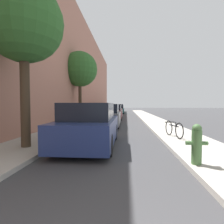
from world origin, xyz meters
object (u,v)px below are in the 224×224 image
Objects in this scene: parked_car_grey at (105,116)px; bicycle at (174,129)px; parked_car_silver at (119,108)px; parked_car_red at (115,110)px; parked_car_navy at (89,126)px; street_tree_near at (24,24)px; parked_car_maroon at (112,112)px; parked_car_teal at (118,110)px; street_tree_far at (80,69)px; fire_hydrant at (197,144)px.

bicycle is (3.36, -4.37, -0.25)m from parked_car_grey.
parked_car_silver reaches higher than bicycle.
parked_car_red is at bearing -90.03° from parked_car_silver.
parked_car_navy is 3.58m from bicycle.
street_tree_near is at bearing -93.63° from parked_car_silver.
bicycle is (3.35, -10.20, -0.23)m from parked_car_maroon.
street_tree_near reaches higher than parked_car_navy.
parked_car_red is (-0.05, 6.05, 0.02)m from parked_car_maroon.
parked_car_grey is 21.90m from parked_car_silver.
bicycle is (3.26, -21.15, -0.19)m from parked_car_teal.
parked_car_navy is at bearing -89.75° from parked_car_silver.
parked_car_red is at bearing -91.63° from parked_car_teal.
parked_car_teal reaches higher than bicycle.
parked_car_teal is 2.56× the size of bicycle.
parked_car_teal is at bearing -88.50° from parked_car_silver.
parked_car_maroon is 6.05m from parked_car_red.
parked_car_grey is 0.69× the size of street_tree_far.
parked_car_teal is at bearing 85.25° from street_tree_near.
parked_car_grey is 16.78m from parked_car_teal.
parked_car_grey reaches higher than bicycle.
bicycle is at bearing -52.42° from parked_car_grey.
street_tree_near reaches higher than fire_hydrant.
fire_hydrant is at bearing -108.02° from bicycle.
parked_car_red is at bearing 89.92° from bicycle.
parked_car_maroon is 1.11× the size of parked_car_silver.
parked_car_red is 19.99m from fire_hydrant.
street_tree_near is 0.91× the size of street_tree_far.
bicycle is (0.38, 3.52, -0.14)m from fire_hydrant.
fire_hydrant is (2.98, -13.72, -0.09)m from parked_car_maroon.
parked_car_red is 16.60m from bicycle.
parked_car_red is 1.08× the size of parked_car_teal.
parked_car_maroon is (0.01, 5.82, -0.02)m from parked_car_grey.
street_tree_far is 10.00m from bicycle.
parked_car_silver reaches higher than parked_car_maroon.
parked_car_maroon is 16.08m from parked_car_silver.
parked_car_grey reaches higher than parked_car_red.
parked_car_navy is at bearing -89.61° from parked_car_maroon.
parked_car_teal is 0.78× the size of street_tree_near.
parked_car_teal is at bearing 89.65° from parked_car_grey.
parked_car_teal is (0.09, 10.96, -0.04)m from parked_car_maroon.
fire_hydrant is 0.59× the size of bicycle.
parked_car_navy reaches higher than parked_car_maroon.
parked_car_grey is at bearing -90.35° from parked_car_teal.
parked_car_red is 1.10× the size of parked_car_silver.
parked_car_teal is 4.36× the size of fire_hydrant.
bicycle is (5.79, -7.17, -3.89)m from street_tree_far.
parked_car_navy is at bearing 144.19° from fire_hydrant.
parked_car_silver is at bearing 90.08° from parked_car_grey.
street_tree_far reaches higher than parked_car_grey.
parked_car_grey is 4.29× the size of fire_hydrant.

